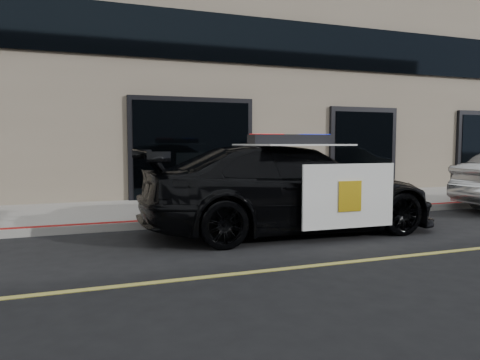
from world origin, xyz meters
name	(u,v)px	position (x,y,z in m)	size (l,w,h in m)	color
ground	(386,258)	(0.00, 0.00, 0.00)	(120.00, 120.00, 0.00)	black
sidewalk_n	(250,206)	(0.00, 5.25, 0.07)	(60.00, 3.50, 0.15)	gray
building_n	(193,15)	(0.00, 10.50, 6.00)	(60.00, 7.00, 12.00)	#756856
police_car	(290,188)	(-0.39, 2.28, 0.81)	(2.66, 5.61, 1.81)	black
fire_hydrant	(159,197)	(-2.42, 4.36, 0.51)	(0.34, 0.48, 0.76)	beige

